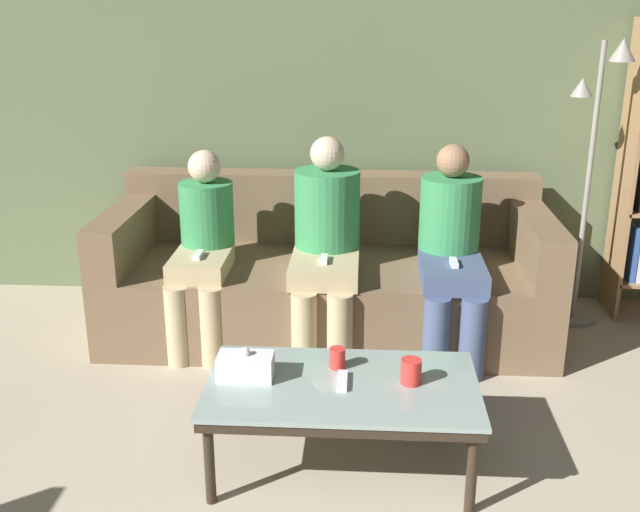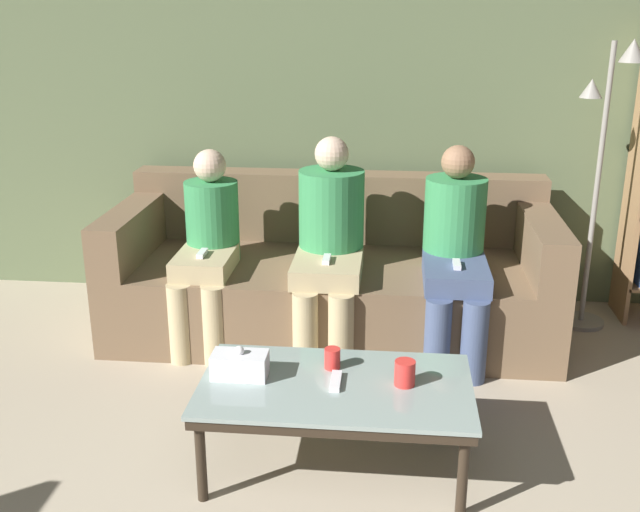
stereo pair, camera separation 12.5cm
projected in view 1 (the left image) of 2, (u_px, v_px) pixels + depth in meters
wall_back at (333, 89)px, 4.49m from camera, size 12.00×0.06×2.60m
couch at (328, 277)px, 4.27m from camera, size 2.44×1.00×0.84m
coffee_table at (342, 392)px, 2.94m from camera, size 1.07×0.61×0.38m
cup_near_left at (337, 358)px, 3.03m from camera, size 0.06×0.06×0.09m
cup_near_right at (411, 371)px, 2.91m from camera, size 0.08×0.08×0.10m
tissue_box at (245, 366)px, 2.95m from camera, size 0.22×0.12×0.13m
game_remote at (342, 381)px, 2.92m from camera, size 0.04×0.15×0.02m
standing_lamp at (594, 155)px, 4.15m from camera, size 0.31×0.26×1.62m
seated_person_left_end at (203, 246)px, 4.01m from camera, size 0.31×0.62×1.05m
seated_person_mid_left at (326, 238)px, 3.98m from camera, size 0.35×0.70×1.13m
seated_person_mid_right at (451, 246)px, 3.93m from camera, size 0.32×0.71×1.10m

